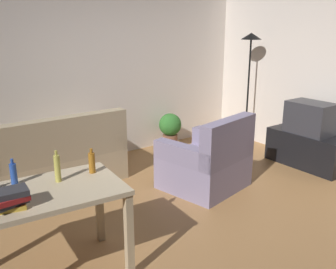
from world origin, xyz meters
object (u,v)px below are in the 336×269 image
Objects in this scene: tv at (310,118)px; armchair at (208,163)px; bottle_blue at (13,174)px; couch at (54,161)px; bottle_amber at (92,162)px; desk at (43,205)px; potted_plant at (170,128)px; torchiere_lamp at (250,59)px; book_stack at (9,199)px; bottle_squat at (57,168)px; tv_stand at (307,150)px.

tv is 0.57× the size of armchair.
couch is at bearing 61.29° from bottle_blue.
bottle_amber is at bearing -12.82° from bottle_blue.
desk is at bearing -166.83° from bottle_amber.
potted_plant is at bearing 32.54° from bottle_blue.
desk is 5.91× the size of bottle_amber.
torchiere_lamp reaches higher than armchair.
desk is (-0.70, -1.75, 0.34)m from couch.
tv is at bearing 2.93° from bottle_amber.
armchair is 4.15× the size of book_stack.
tv reaches higher than potted_plant.
bottle_squat is (-3.63, -1.33, -0.54)m from torchiere_lamp.
tv_stand is 2.08m from potted_plant.
tv_stand is at bearing 8.89° from desk.
tv_stand is 0.61× the size of torchiere_lamp.
tv is 2.12m from potted_plant.
bottle_squat reaches higher than desk.
couch is 1.80m from bottle_blue.
tv_stand is 4.27× the size of bottle_squat.
desk is 5.95× the size of bottle_blue.
desk is at bearing -149.48° from bottle_squat.
bottle_blue is (-3.93, -1.19, -0.56)m from torchiere_lamp.
bottle_squat is at bearing -178.29° from bottle_amber.
torchiere_lamp reaches higher than desk.
desk is 0.34m from bottle_blue.
torchiere_lamp is at bearing -30.11° from potted_plant.
bottle_squat is (-0.53, -1.65, 0.57)m from couch.
desk is 4.86× the size of bottle_squat.
couch is 1.60× the size of armchair.
armchair is (-0.55, -1.51, -0.01)m from potted_plant.
armchair is (2.17, 0.55, -0.33)m from desk.
bottle_blue is 0.99× the size of bottle_amber.
tv is at bearing 154.74° from couch.
torchiere_lamp is at bearing 0.00° from tv_stand.
bottle_blue is (-0.82, -1.50, 0.54)m from couch.
torchiere_lamp is 4.14m from bottle_blue.
bottle_blue is at bearing 71.24° from book_stack.
tv_stand is 4.13m from book_stack.
bottle_blue reaches higher than armchair.
bottle_squat is (-2.00, -0.45, 0.55)m from armchair.
book_stack is at bearing 96.08° from tv_stand.
bottle_amber is at bearing 2.71° from armchair.
book_stack reaches higher than potted_plant.
desk is 4.94× the size of book_stack.
tv_stand is 5.22× the size of bottle_blue.
tv_stand is 1.93× the size of potted_plant.
couch is 3.31m from torchiere_lamp.
tv is at bearing 2.83° from bottle_squat.
desk is at bearing -62.81° from bottle_blue.
bottle_squat is 1.22× the size of bottle_amber.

